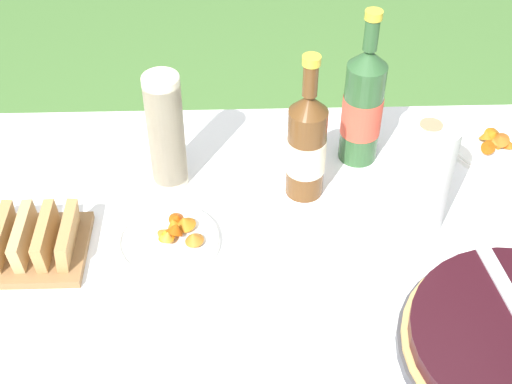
{
  "coord_description": "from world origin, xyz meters",
  "views": [
    {
      "loc": [
        0.12,
        -0.81,
        1.69
      ],
      "look_at": [
        0.15,
        0.19,
        0.78
      ],
      "focal_mm": 50.0,
      "sensor_mm": 36.0,
      "label": 1
    }
  ],
  "objects_px": {
    "cup_stack": "(166,132)",
    "bread_board": "(14,242)",
    "snack_plate_near": "(170,238)",
    "paper_towel_roll": "(421,177)",
    "cider_bottle_green": "(363,106)",
    "cider_bottle_amber": "(306,145)",
    "snack_plate_left": "(495,145)"
  },
  "relations": [
    {
      "from": "cup_stack",
      "to": "bread_board",
      "type": "height_order",
      "value": "cup_stack"
    },
    {
      "from": "cider_bottle_green",
      "to": "cider_bottle_amber",
      "type": "height_order",
      "value": "cider_bottle_green"
    },
    {
      "from": "cup_stack",
      "to": "cider_bottle_amber",
      "type": "distance_m",
      "value": 0.27
    },
    {
      "from": "cup_stack",
      "to": "cider_bottle_amber",
      "type": "relative_size",
      "value": 0.81
    },
    {
      "from": "cup_stack",
      "to": "cider_bottle_amber",
      "type": "height_order",
      "value": "cider_bottle_amber"
    },
    {
      "from": "cup_stack",
      "to": "bread_board",
      "type": "xyz_separation_m",
      "value": [
        -0.27,
        -0.19,
        -0.1
      ]
    },
    {
      "from": "bread_board",
      "to": "snack_plate_left",
      "type": "bearing_deg",
      "value": 16.05
    },
    {
      "from": "cider_bottle_amber",
      "to": "snack_plate_left",
      "type": "bearing_deg",
      "value": 16.1
    },
    {
      "from": "paper_towel_roll",
      "to": "bread_board",
      "type": "xyz_separation_m",
      "value": [
        -0.75,
        -0.06,
        -0.09
      ]
    },
    {
      "from": "snack_plate_near",
      "to": "bread_board",
      "type": "xyz_separation_m",
      "value": [
        -0.28,
        -0.02,
        0.02
      ]
    },
    {
      "from": "snack_plate_left",
      "to": "bread_board",
      "type": "bearing_deg",
      "value": -163.95
    },
    {
      "from": "cider_bottle_green",
      "to": "snack_plate_left",
      "type": "distance_m",
      "value": 0.32
    },
    {
      "from": "snack_plate_left",
      "to": "cider_bottle_amber",
      "type": "bearing_deg",
      "value": -163.9
    },
    {
      "from": "snack_plate_near",
      "to": "snack_plate_left",
      "type": "relative_size",
      "value": 1.0
    },
    {
      "from": "cider_bottle_green",
      "to": "snack_plate_near",
      "type": "distance_m",
      "value": 0.47
    },
    {
      "from": "bread_board",
      "to": "snack_plate_near",
      "type": "bearing_deg",
      "value": 3.38
    },
    {
      "from": "snack_plate_near",
      "to": "bread_board",
      "type": "height_order",
      "value": "bread_board"
    },
    {
      "from": "cup_stack",
      "to": "paper_towel_roll",
      "type": "relative_size",
      "value": 1.07
    },
    {
      "from": "paper_towel_roll",
      "to": "bread_board",
      "type": "relative_size",
      "value": 0.92
    },
    {
      "from": "cup_stack",
      "to": "snack_plate_near",
      "type": "height_order",
      "value": "cup_stack"
    },
    {
      "from": "paper_towel_roll",
      "to": "cup_stack",
      "type": "bearing_deg",
      "value": 163.64
    },
    {
      "from": "snack_plate_near",
      "to": "bread_board",
      "type": "bearing_deg",
      "value": -176.62
    },
    {
      "from": "cider_bottle_amber",
      "to": "snack_plate_near",
      "type": "height_order",
      "value": "cider_bottle_amber"
    },
    {
      "from": "cup_stack",
      "to": "snack_plate_near",
      "type": "relative_size",
      "value": 1.3
    },
    {
      "from": "snack_plate_left",
      "to": "cider_bottle_green",
      "type": "bearing_deg",
      "value": -177.24
    },
    {
      "from": "snack_plate_left",
      "to": "bread_board",
      "type": "relative_size",
      "value": 0.75
    },
    {
      "from": "cider_bottle_amber",
      "to": "snack_plate_near",
      "type": "bearing_deg",
      "value": -152.02
    },
    {
      "from": "cider_bottle_amber",
      "to": "bread_board",
      "type": "xyz_separation_m",
      "value": [
        -0.54,
        -0.16,
        -0.09
      ]
    },
    {
      "from": "snack_plate_near",
      "to": "paper_towel_roll",
      "type": "xyz_separation_m",
      "value": [
        0.46,
        0.04,
        0.11
      ]
    },
    {
      "from": "snack_plate_near",
      "to": "paper_towel_roll",
      "type": "relative_size",
      "value": 0.82
    },
    {
      "from": "cider_bottle_green",
      "to": "bread_board",
      "type": "relative_size",
      "value": 1.32
    },
    {
      "from": "snack_plate_left",
      "to": "snack_plate_near",
      "type": "bearing_deg",
      "value": -159.12
    }
  ]
}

